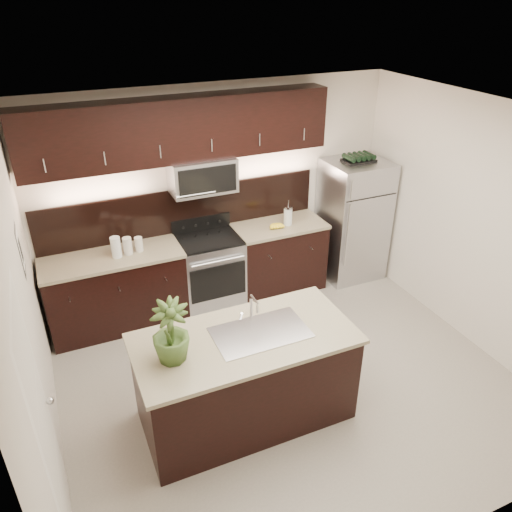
{
  "coord_description": "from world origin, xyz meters",
  "views": [
    {
      "loc": [
        -1.9,
        -3.52,
        3.66
      ],
      "look_at": [
        -0.11,
        0.55,
        1.22
      ],
      "focal_mm": 35.0,
      "sensor_mm": 36.0,
      "label": 1
    }
  ],
  "objects": [
    {
      "name": "refrigerator",
      "position": [
        1.8,
        1.63,
        0.82
      ],
      "size": [
        0.79,
        0.72,
        1.65
      ],
      "primitive_type": "cube",
      "color": "#B2B2B7",
      "rests_on": "ground"
    },
    {
      "name": "room_walls",
      "position": [
        -0.11,
        -0.04,
        1.7
      ],
      "size": [
        4.52,
        4.02,
        2.71
      ],
      "color": "beige",
      "rests_on": "ground"
    },
    {
      "name": "ground",
      "position": [
        0.0,
        0.0,
        0.0
      ],
      "size": [
        4.5,
        4.5,
        0.0
      ],
      "primitive_type": "plane",
      "color": "gray",
      "rests_on": "ground"
    },
    {
      "name": "bananas",
      "position": [
        0.58,
        1.61,
        0.97
      ],
      "size": [
        0.21,
        0.18,
        0.06
      ],
      "primitive_type": "ellipsoid",
      "rotation": [
        0.0,
        0.0,
        -0.13
      ],
      "color": "yellow",
      "rests_on": "counter_run"
    },
    {
      "name": "upper_fixtures",
      "position": [
        -0.43,
        1.84,
        2.14
      ],
      "size": [
        3.49,
        0.4,
        1.66
      ],
      "color": "black",
      "rests_on": "counter_run"
    },
    {
      "name": "french_press",
      "position": [
        0.81,
        1.64,
        1.06
      ],
      "size": [
        0.11,
        0.11,
        0.33
      ],
      "rotation": [
        0.0,
        0.0,
        -0.25
      ],
      "color": "silver",
      "rests_on": "counter_run"
    },
    {
      "name": "wine_rack",
      "position": [
        1.8,
        1.63,
        1.69
      ],
      "size": [
        0.41,
        0.25,
        0.1
      ],
      "color": "black",
      "rests_on": "refrigerator"
    },
    {
      "name": "counter_run",
      "position": [
        -0.46,
        1.69,
        0.47
      ],
      "size": [
        3.51,
        0.65,
        0.94
      ],
      "color": "black",
      "rests_on": "ground"
    },
    {
      "name": "canisters",
      "position": [
        -1.25,
        1.66,
        1.05
      ],
      "size": [
        0.36,
        0.14,
        0.24
      ],
      "rotation": [
        0.0,
        0.0,
        0.16
      ],
      "color": "silver",
      "rests_on": "counter_run"
    },
    {
      "name": "sink_faucet",
      "position": [
        -0.44,
        -0.28,
        0.96
      ],
      "size": [
        0.84,
        0.5,
        0.28
      ],
      "color": "silver",
      "rests_on": "island"
    },
    {
      "name": "island",
      "position": [
        -0.59,
        -0.29,
        0.47
      ],
      "size": [
        1.96,
        0.96,
        0.94
      ],
      "color": "black",
      "rests_on": "ground"
    },
    {
      "name": "plant",
      "position": [
        -1.24,
        -0.32,
        1.22
      ],
      "size": [
        0.41,
        0.41,
        0.55
      ],
      "primitive_type": "imported",
      "rotation": [
        0.0,
        0.0,
        -0.42
      ],
      "color": "#374F1F",
      "rests_on": "island"
    }
  ]
}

